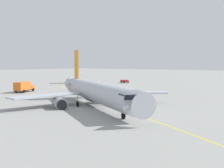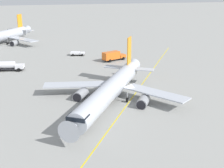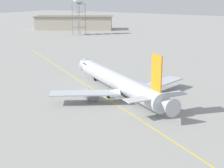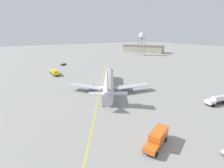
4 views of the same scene
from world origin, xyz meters
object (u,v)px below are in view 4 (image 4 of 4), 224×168
airliner_main (109,83)px  baggage_truck_truck (63,64)px  fire_tender_truck (55,72)px  fuel_tanker_truck (217,100)px  radar_tower (142,37)px  catering_truck_truck (157,138)px

airliner_main → baggage_truck_truck: (1.50, -64.79, -2.10)m
fire_tender_truck → fuel_tanker_truck: (-37.18, 70.33, 0.02)m
fuel_tanker_truck → radar_tower: (-62.61, -111.94, 17.79)m
fire_tender_truck → catering_truck_truck: catering_truck_truck is taller
fire_tender_truck → radar_tower: size_ratio=0.47×
airliner_main → fuel_tanker_truck: 39.59m
airliner_main → fire_tender_truck: bearing=50.5°
catering_truck_truck → fuel_tanker_truck: (-32.87, -4.81, -0.11)m
airliner_main → fire_tender_truck: (13.56, -38.58, -1.27)m
fuel_tanker_truck → baggage_truck_truck: size_ratio=2.02×
fuel_tanker_truck → radar_tower: size_ratio=0.37×
airliner_main → fuel_tanker_truck: bearing=-112.2°
fire_tender_truck → baggage_truck_truck: fire_tender_truck is taller
fire_tender_truck → catering_truck_truck: size_ratio=1.27×
catering_truck_truck → airliner_main: bearing=-128.4°
baggage_truck_truck → airliner_main: bearing=-116.7°
baggage_truck_truck → radar_tower: (-87.73, -15.41, 18.64)m
airliner_main → catering_truck_truck: (9.25, 36.55, -1.15)m
airliner_main → fuel_tanker_truck: size_ratio=4.33×
catering_truck_truck → baggage_truck_truck: bearing=-118.5°
fuel_tanker_truck → fire_tender_truck: bearing=-52.7°
catering_truck_truck → fuel_tanker_truck: size_ratio=0.99×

